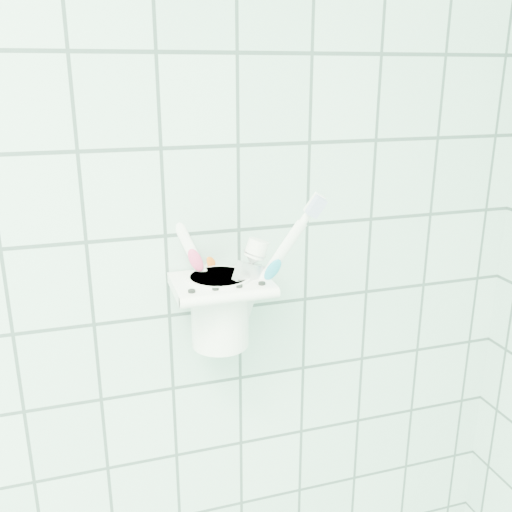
{
  "coord_description": "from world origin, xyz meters",
  "views": [
    {
      "loc": [
        0.48,
        0.5,
        1.56
      ],
      "look_at": [
        0.67,
        1.1,
        1.36
      ],
      "focal_mm": 40.0,
      "sensor_mm": 36.0,
      "label": 1
    }
  ],
  "objects": [
    {
      "name": "toothbrush_blue",
      "position": [
        0.62,
        1.16,
        1.33
      ],
      "size": [
        0.05,
        0.1,
        0.2
      ],
      "rotation": [
        -0.44,
        0.33,
        0.26
      ],
      "color": "white",
      "rests_on": "cup"
    },
    {
      "name": "toothbrush_orange",
      "position": [
        0.65,
        1.16,
        1.34
      ],
      "size": [
        0.1,
        0.05,
        0.21
      ],
      "rotation": [
        0.21,
        0.52,
        -0.0
      ],
      "color": "white",
      "rests_on": "cup"
    },
    {
      "name": "holder_bracket",
      "position": [
        0.64,
        1.15,
        1.3
      ],
      "size": [
        0.12,
        0.1,
        0.04
      ],
      "color": "white",
      "rests_on": "wall_back"
    },
    {
      "name": "toothbrush_pink",
      "position": [
        0.66,
        1.15,
        1.34
      ],
      "size": [
        0.08,
        0.08,
        0.21
      ],
      "rotation": [
        -0.3,
        -0.42,
        -0.11
      ],
      "color": "white",
      "rests_on": "cup"
    },
    {
      "name": "cup",
      "position": [
        0.64,
        1.16,
        1.27
      ],
      "size": [
        0.08,
        0.08,
        0.09
      ],
      "color": "white",
      "rests_on": "holder_bracket"
    },
    {
      "name": "toothpaste_tube",
      "position": [
        0.64,
        1.14,
        1.31
      ],
      "size": [
        0.07,
        0.04,
        0.15
      ],
      "rotation": [
        0.08,
        0.32,
        0.33
      ],
      "color": "silver",
      "rests_on": "cup"
    }
  ]
}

